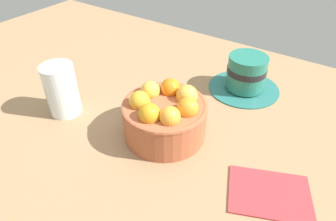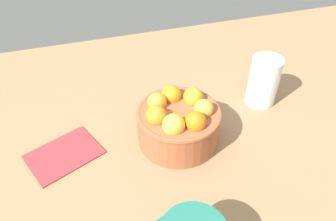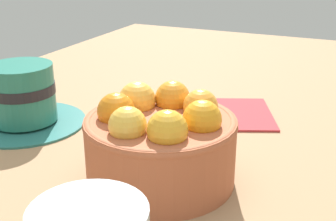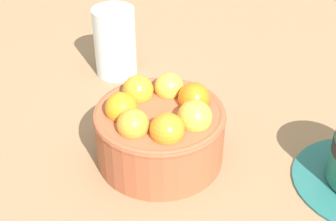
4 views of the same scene
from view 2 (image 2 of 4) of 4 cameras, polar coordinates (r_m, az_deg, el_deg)
ground_plane at (r=64.29cm, az=1.76°, el=-6.51°), size 159.57×91.92×4.62cm
terracotta_bowl at (r=59.51cm, az=1.88°, el=-2.00°), size 15.57×15.57×9.62cm
water_glass at (r=71.37cm, az=16.66°, el=5.07°), size 6.42×6.42×10.73cm
folded_napkin at (r=62.49cm, az=-18.03°, el=-7.36°), size 15.04×13.36×0.60cm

